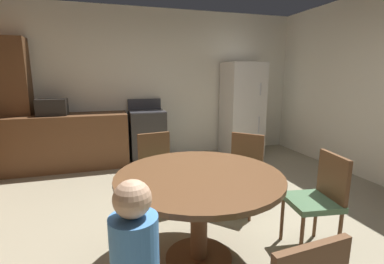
{
  "coord_description": "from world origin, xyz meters",
  "views": [
    {
      "loc": [
        -0.93,
        -2.3,
        1.53
      ],
      "look_at": [
        0.12,
        1.15,
        0.78
      ],
      "focal_mm": 25.82,
      "sensor_mm": 36.0,
      "label": 1
    }
  ],
  "objects_px": {
    "refrigerator": "(242,109)",
    "chair_east": "(319,196)",
    "chair_northeast": "(243,167)",
    "dining_table": "(199,192)",
    "chair_north": "(158,166)",
    "microwave": "(52,107)",
    "oven_range": "(147,136)"
  },
  "relations": [
    {
      "from": "refrigerator",
      "to": "chair_east",
      "type": "xyz_separation_m",
      "value": [
        -0.76,
        -2.97,
        -0.38
      ]
    },
    {
      "from": "chair_northeast",
      "to": "refrigerator",
      "type": "bearing_deg",
      "value": -159.57
    },
    {
      "from": "dining_table",
      "to": "chair_north",
      "type": "height_order",
      "value": "chair_north"
    },
    {
      "from": "microwave",
      "to": "chair_east",
      "type": "bearing_deg",
      "value": -49.71
    },
    {
      "from": "dining_table",
      "to": "chair_east",
      "type": "distance_m",
      "value": 1.06
    },
    {
      "from": "microwave",
      "to": "chair_north",
      "type": "xyz_separation_m",
      "value": [
        1.35,
        -1.82,
        -0.53
      ]
    },
    {
      "from": "microwave",
      "to": "chair_east",
      "type": "xyz_separation_m",
      "value": [
        2.56,
        -3.02,
        -0.53
      ]
    },
    {
      "from": "dining_table",
      "to": "microwave",
      "type": "bearing_deg",
      "value": 117.81
    },
    {
      "from": "oven_range",
      "to": "chair_northeast",
      "type": "bearing_deg",
      "value": -69.77
    },
    {
      "from": "chair_north",
      "to": "chair_northeast",
      "type": "bearing_deg",
      "value": 62.41
    },
    {
      "from": "chair_north",
      "to": "dining_table",
      "type": "bearing_deg",
      "value": 0.0
    },
    {
      "from": "dining_table",
      "to": "chair_east",
      "type": "bearing_deg",
      "value": -8.35
    },
    {
      "from": "dining_table",
      "to": "oven_range",
      "type": "bearing_deg",
      "value": 90.36
    },
    {
      "from": "chair_east",
      "to": "chair_north",
      "type": "bearing_deg",
      "value": -36.61
    },
    {
      "from": "microwave",
      "to": "chair_north",
      "type": "bearing_deg",
      "value": -53.27
    },
    {
      "from": "refrigerator",
      "to": "chair_northeast",
      "type": "bearing_deg",
      "value": -116.34
    },
    {
      "from": "refrigerator",
      "to": "microwave",
      "type": "relative_size",
      "value": 4.0
    },
    {
      "from": "refrigerator",
      "to": "chair_east",
      "type": "bearing_deg",
      "value": -104.32
    },
    {
      "from": "chair_northeast",
      "to": "chair_north",
      "type": "bearing_deg",
      "value": -62.41
    },
    {
      "from": "oven_range",
      "to": "dining_table",
      "type": "height_order",
      "value": "oven_range"
    },
    {
      "from": "refrigerator",
      "to": "chair_east",
      "type": "height_order",
      "value": "refrigerator"
    },
    {
      "from": "chair_north",
      "to": "chair_east",
      "type": "relative_size",
      "value": 1.0
    },
    {
      "from": "microwave",
      "to": "chair_east",
      "type": "height_order",
      "value": "microwave"
    },
    {
      "from": "microwave",
      "to": "dining_table",
      "type": "distance_m",
      "value": 3.26
    },
    {
      "from": "chair_north",
      "to": "chair_east",
      "type": "xyz_separation_m",
      "value": [
        1.2,
        -1.2,
        0.0
      ]
    },
    {
      "from": "oven_range",
      "to": "chair_north",
      "type": "height_order",
      "value": "oven_range"
    },
    {
      "from": "microwave",
      "to": "chair_northeast",
      "type": "bearing_deg",
      "value": -43.14
    },
    {
      "from": "oven_range",
      "to": "chair_northeast",
      "type": "height_order",
      "value": "oven_range"
    },
    {
      "from": "dining_table",
      "to": "chair_east",
      "type": "xyz_separation_m",
      "value": [
        1.05,
        -0.15,
        -0.11
      ]
    },
    {
      "from": "microwave",
      "to": "dining_table",
      "type": "height_order",
      "value": "microwave"
    },
    {
      "from": "chair_east",
      "to": "chair_northeast",
      "type": "bearing_deg",
      "value": -64.21
    },
    {
      "from": "oven_range",
      "to": "chair_north",
      "type": "relative_size",
      "value": 1.26
    }
  ]
}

